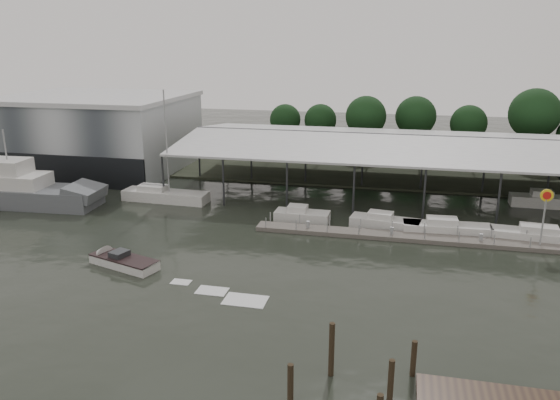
% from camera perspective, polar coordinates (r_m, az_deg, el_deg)
% --- Properties ---
extents(ground, '(200.00, 200.00, 0.00)m').
position_cam_1_polar(ground, '(45.78, -6.74, -6.86)').
color(ground, black).
rests_on(ground, ground).
extents(land_strip_far, '(140.00, 30.00, 0.30)m').
position_cam_1_polar(land_strip_far, '(84.71, 2.69, 4.25)').
color(land_strip_far, '#3B4030').
rests_on(land_strip_far, ground).
extents(land_strip_west, '(20.00, 40.00, 0.30)m').
position_cam_1_polar(land_strip_west, '(90.10, -24.79, 3.48)').
color(land_strip_west, '#3B4030').
rests_on(land_strip_west, ground).
extents(storage_warehouse, '(24.50, 20.50, 10.50)m').
position_cam_1_polar(storage_warehouse, '(82.39, -18.54, 6.74)').
color(storage_warehouse, '#AFB6BB').
rests_on(storage_warehouse, ground).
extents(covered_boat_shed, '(58.24, 24.00, 6.96)m').
position_cam_1_polar(covered_boat_shed, '(68.61, 14.81, 5.95)').
color(covered_boat_shed, silver).
rests_on(covered_boat_shed, ground).
extents(trawler_dock, '(3.00, 18.00, 0.50)m').
position_cam_1_polar(trawler_dock, '(71.81, -26.02, 0.43)').
color(trawler_dock, '#5F5B53').
rests_on(trawler_dock, ground).
extents(floating_dock, '(28.00, 2.00, 1.40)m').
position_cam_1_polar(floating_dock, '(52.64, 12.65, -3.75)').
color(floating_dock, '#5F5B53').
rests_on(floating_dock, ground).
extents(shell_fuel_sign, '(1.10, 0.18, 5.55)m').
position_cam_1_polar(shell_fuel_sign, '(53.00, 25.97, -0.68)').
color(shell_fuel_sign, '#939698').
rests_on(shell_fuel_sign, ground).
extents(grey_trawler, '(18.71, 5.95, 8.84)m').
position_cam_1_polar(grey_trawler, '(67.92, -25.43, 0.83)').
color(grey_trawler, '#55595E').
rests_on(grey_trawler, ground).
extents(white_sailboat, '(10.13, 2.98, 12.95)m').
position_cam_1_polar(white_sailboat, '(64.43, -12.00, 0.46)').
color(white_sailboat, silver).
rests_on(white_sailboat, ground).
extents(speedboat_underway, '(17.33, 7.05, 2.00)m').
position_cam_1_polar(speedboat_underway, '(47.43, -16.45, -6.08)').
color(speedboat_underway, silver).
rests_on(speedboat_underway, ground).
extents(moored_cruiser_0, '(5.62, 2.31, 1.70)m').
position_cam_1_polar(moored_cruiser_0, '(56.12, 2.27, -1.62)').
color(moored_cruiser_0, silver).
rests_on(moored_cruiser_0, ground).
extents(moored_cruiser_1, '(7.05, 3.21, 1.70)m').
position_cam_1_polar(moored_cruiser_1, '(54.99, 10.86, -2.30)').
color(moored_cruiser_1, silver).
rests_on(moored_cruiser_1, ground).
extents(moored_cruiser_2, '(8.29, 2.58, 1.70)m').
position_cam_1_polar(moored_cruiser_2, '(54.72, 16.96, -2.84)').
color(moored_cruiser_2, silver).
rests_on(moored_cruiser_2, ground).
extents(moored_cruiser_3, '(9.46, 3.05, 1.70)m').
position_cam_1_polar(moored_cruiser_3, '(55.72, 25.78, -3.46)').
color(moored_cruiser_3, silver).
rests_on(moored_cruiser_3, ground).
extents(mooring_pilings, '(6.48, 7.59, 3.84)m').
position_cam_1_polar(mooring_pilings, '(29.34, 8.16, -19.16)').
color(mooring_pilings, '#322819').
rests_on(mooring_pilings, ground).
extents(horizon_tree_line, '(65.17, 8.16, 11.14)m').
position_cam_1_polar(horizon_tree_line, '(89.04, 19.75, 7.83)').
color(horizon_tree_line, '#322416').
rests_on(horizon_tree_line, ground).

